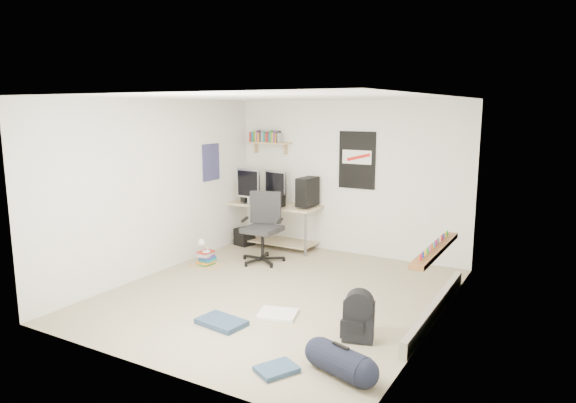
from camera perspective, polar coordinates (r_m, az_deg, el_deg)
The scene contains 26 objects.
floor at distance 6.76m, azimuth -1.15°, elevation -10.24°, with size 4.00×4.50×0.01m, color gray.
ceiling at distance 6.33m, azimuth -1.23°, elevation 11.54°, with size 4.00×4.50×0.01m, color white.
back_wall at distance 8.42m, azimuth 6.73°, elevation 2.61°, with size 4.00×0.01×2.50m, color silver.
left_wall at distance 7.64m, azimuth -14.20°, elevation 1.58°, with size 0.01×4.50×2.50m, color silver.
right_wall at distance 5.68m, azimuth 16.43°, elevation -1.48°, with size 0.01×4.50×2.50m, color silver.
desk at distance 8.93m, azimuth -1.62°, elevation -2.65°, with size 1.72×0.75×0.78m, color #C9A68B.
monitor_left at distance 8.71m, azimuth -4.41°, elevation 1.43°, with size 0.44×0.11×0.49m, color #B8B9BE.
monitor_right at distance 8.64m, azimuth -1.40°, elevation 1.30°, with size 0.42×0.11×0.46m, color #9C9CA1.
pc_tower at distance 8.44m, azimuth 2.18°, elevation 1.11°, with size 0.21×0.45×0.47m, color black.
keyboard at distance 8.58m, azimuth -2.69°, elevation -0.27°, with size 0.43×0.15×0.02m, color black.
speaker_left at distance 8.81m, azimuth -4.89°, elevation 0.55°, with size 0.10×0.10×0.19m, color black.
speaker_right at distance 8.39m, azimuth -0.70°, elevation 0.07°, with size 0.09×0.09×0.19m, color black.
office_chair at distance 7.96m, azimuth -2.86°, elevation -3.35°, with size 0.71×0.71×1.09m, color #232326.
wall_shelf at distance 8.93m, azimuth -2.13°, elevation 6.53°, with size 0.80×0.22×0.24m, color tan.
poster_back_wall at distance 8.31m, azimuth 7.66°, elevation 4.57°, with size 0.62×0.03×0.92m, color black.
poster_left_wall at distance 8.50m, azimuth -8.56°, elevation 4.34°, with size 0.02×0.42×0.60m, color navy.
window at distance 5.95m, azimuth 16.69°, elevation 0.98°, with size 0.10×1.50×1.26m, color brown.
baseboard_heater at distance 6.30m, azimuth 16.09°, elevation -11.31°, with size 0.08×2.50×0.18m, color #B7B2A8.
backpack at distance 5.50m, azimuth 7.85°, elevation -13.04°, with size 0.32×0.25×0.42m, color black.
duffel_bag at distance 4.83m, azimuth 5.86°, elevation -17.25°, with size 0.28×0.28×0.54m, color black.
tshirt at distance 6.08m, azimuth -1.16°, elevation -12.40°, with size 0.43×0.37×0.04m, color silver.
jeans_a at distance 5.90m, azimuth -7.39°, elevation -13.15°, with size 0.53×0.34×0.06m, color navy.
jeans_b at distance 4.93m, azimuth -1.27°, elevation -18.12°, with size 0.36×0.27×0.05m, color navy.
book_stack at distance 7.96m, azimuth -9.08°, elevation -6.01°, with size 0.46×0.38×0.31m, color brown.
desk_lamp at distance 7.87m, azimuth -9.11°, elevation -4.45°, with size 0.12×0.20×0.20m, color silver.
subwoofer at distance 9.06m, azimuth -4.85°, elevation -3.95°, with size 0.28×0.28×0.31m, color black.
Camera 1 is at (3.26, -5.43, 2.37)m, focal length 32.00 mm.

